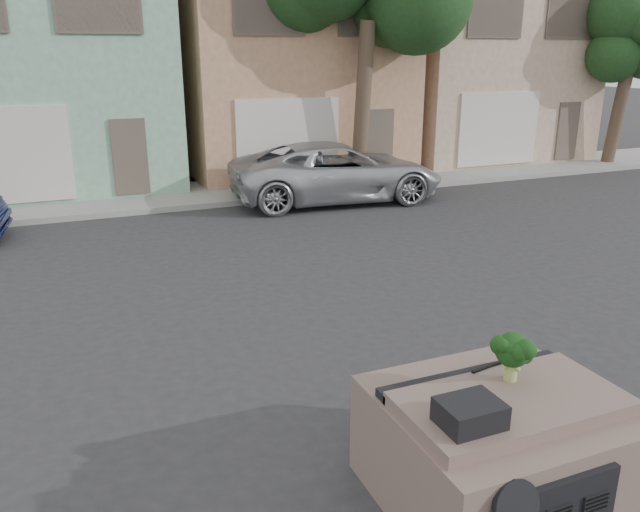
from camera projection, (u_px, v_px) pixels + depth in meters
ground_plane at (350, 357)px, 8.35m from camera, size 120.00×120.00×0.00m
sidewalk at (190, 195)px, 17.54m from camera, size 40.00×3.00×0.15m
townhouse_mint at (38, 57)px, 18.61m from camera, size 7.20×8.20×7.55m
townhouse_tan at (276, 56)px, 21.37m from camera, size 7.20×8.20×7.55m
townhouse_beige at (460, 56)px, 24.12m from camera, size 7.20×8.20×7.55m
silver_pickup at (337, 201)px, 17.20m from camera, size 5.99×3.18×1.61m
tree_near at (364, 39)px, 17.46m from camera, size 4.40×4.00×8.50m
tree_far at (622, 80)px, 21.52m from camera, size 3.20×3.00×6.00m
car_dashboard at (495, 444)px, 5.54m from camera, size 2.00×1.80×1.12m
instrument_hump at (470, 413)px, 4.82m from camera, size 0.48×0.38×0.20m
wiper_arm at (499, 362)px, 5.80m from camera, size 0.69×0.15×0.02m
broccoli at (512, 356)px, 5.45m from camera, size 0.52×0.52×0.46m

